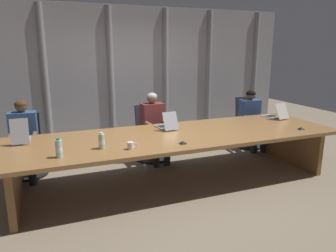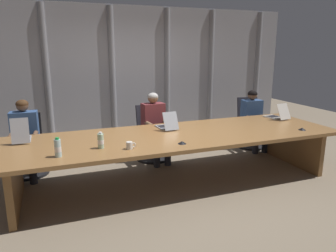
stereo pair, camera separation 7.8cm
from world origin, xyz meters
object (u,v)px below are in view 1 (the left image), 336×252
Objects in this scene: office_chair_left_end at (26,152)px; office_chair_left_mid at (151,139)px; laptop_left_end at (21,137)px; water_bottle_secondary at (102,141)px; person_left_end at (23,135)px; laptop_left_mid at (166,125)px; water_bottle_primary at (59,149)px; conference_mic_middle at (301,128)px; person_center at (252,116)px; coffee_mug_near at (131,146)px; person_left_mid at (154,124)px; laptop_center at (275,115)px; conference_mic_left_side at (183,142)px; office_chair_center at (249,128)px.

office_chair_left_mid is at bearing 95.43° from office_chair_left_end.
water_bottle_secondary is (0.93, -0.66, 0.03)m from laptop_left_end.
person_left_end is (-2.04, -0.16, 0.31)m from office_chair_left_mid.
person_left_end reaches higher than laptop_left_mid.
water_bottle_primary reaches higher than water_bottle_secondary.
conference_mic_middle is at bearing 74.38° from person_left_end.
person_center is 10.36× the size of conference_mic_middle.
person_left_mid is at bearing 60.51° from coffee_mug_near.
laptop_center is 0.49× the size of office_chair_left_end.
coffee_mug_near is (1.26, -0.82, -0.02)m from laptop_left_end.
conference_mic_middle is at bearing -1.51° from person_center.
laptop_left_mid reaches higher than office_chair_left_mid.
conference_mic_left_side is at bearing -1.16° from water_bottle_primary.
laptop_center is 2.22× the size of water_bottle_secondary.
laptop_left_mid is at bearing -65.54° from office_chair_center.
water_bottle_primary is 2.05× the size of conference_mic_middle.
coffee_mug_near is at bearing 46.26° from person_left_end.
water_bottle_primary is at bearing 179.64° from coffee_mug_near.
water_bottle_primary reaches higher than conference_mic_left_side.
person_center is (4.05, 0.58, -0.14)m from laptop_left_end.
person_center is 3.89m from water_bottle_primary.
water_bottle_primary is (-1.61, -0.79, 0.05)m from laptop_left_mid.
person_center is 5.55× the size of water_bottle_secondary.
person_center is 5.05× the size of water_bottle_primary.
conference_mic_middle is at bearing 159.00° from laptop_center.
office_chair_left_end is 4.07m from person_center.
office_chair_center is (4.12, 0.00, 0.01)m from office_chair_left_end.
person_left_end is at bearing 69.41° from laptop_left_mid.
office_chair_left_mid is at bearing -69.86° from laptop_left_end.
water_bottle_primary is (-1.62, -1.39, 0.16)m from person_left_mid.
office_chair_left_mid is at bearing 62.14° from laptop_center.
coffee_mug_near is 0.68m from conference_mic_left_side.
office_chair_left_end is 0.79× the size of person_left_end.
office_chair_left_mid reaches higher than coffee_mug_near.
laptop_left_mid is 2.22m from office_chair_left_end.
coffee_mug_near is 2.66m from conference_mic_middle.
person_left_end reaches higher than water_bottle_primary.
water_bottle_secondary is at bearing -42.78° from office_chair_left_mid.
office_chair_left_end is 1.68m from water_bottle_primary.
person_left_end is 1.57m from water_bottle_secondary.
person_center reaches higher than office_chair_left_mid.
laptop_left_end is 3.73× the size of conference_mic_middle.
water_bottle_secondary reaches higher than conference_mic_middle.
person_center is at bearing 93.10° from office_chair_left_end.
water_bottle_secondary is (-3.19, -1.41, 0.45)m from office_chair_center.
person_left_end is at bearing -90.23° from office_chair_left_mid.
laptop_left_mid is 1.11m from coffee_mug_near.
laptop_left_mid reaches higher than conference_mic_left_side.
coffee_mug_near is (1.26, -1.56, 0.42)m from office_chair_left_end.
office_chair_left_end reaches higher than coffee_mug_near.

